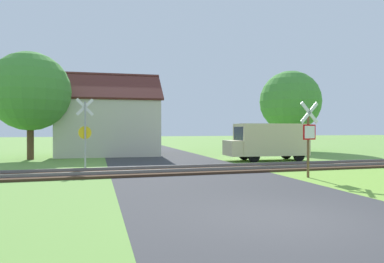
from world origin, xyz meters
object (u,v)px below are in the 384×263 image
(tree_left, at_px, (30,91))
(mail_truck, at_px, (268,140))
(crossing_sign_far, at_px, (85,129))
(house, at_px, (109,125))
(tree_far, at_px, (290,101))
(stop_sign_near, at_px, (309,135))

(tree_left, bearing_deg, mail_truck, -18.36)
(crossing_sign_far, relative_size, tree_left, 0.51)
(house, distance_m, tree_left, 6.02)
(house, bearing_deg, tree_far, 5.26)
(tree_left, xyz_separation_m, mail_truck, (14.03, -4.66, -3.03))
(crossing_sign_far, xyz_separation_m, mail_truck, (10.58, 0.97, -0.69))
(house, xyz_separation_m, tree_far, (15.58, 0.66, 2.17))
(crossing_sign_far, bearing_deg, house, 65.07)
(crossing_sign_far, height_order, tree_far, tree_far)
(crossing_sign_far, bearing_deg, mail_truck, -9.69)
(crossing_sign_far, distance_m, mail_truck, 10.65)
(stop_sign_near, distance_m, tree_left, 16.93)
(tree_left, bearing_deg, stop_sign_near, -43.90)
(tree_left, height_order, mail_truck, tree_left)
(stop_sign_near, distance_m, tree_far, 17.43)
(crossing_sign_far, distance_m, tree_left, 7.00)
(stop_sign_near, relative_size, tree_left, 0.45)
(stop_sign_near, height_order, crossing_sign_far, crossing_sign_far)
(crossing_sign_far, relative_size, tree_far, 0.49)
(crossing_sign_far, distance_m, house, 8.51)
(tree_left, bearing_deg, tree_far, 9.44)
(stop_sign_near, height_order, mail_truck, stop_sign_near)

